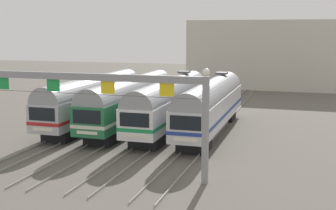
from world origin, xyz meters
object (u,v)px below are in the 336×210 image
Objects in this scene: commuter_train_green at (131,100)px; commuter_train_stainless at (93,98)px; commuter_train_white at (170,102)px; commuter_train_silver at (211,103)px; catenary_gantry at (80,95)px.

commuter_train_stainless is at bearing 180.00° from commuter_train_green.
commuter_train_white is at bearing 0.06° from commuter_train_green.
commuter_train_stainless is 1.00× the size of commuter_train_silver.
commuter_train_green is 13.84m from catenary_gantry.
commuter_train_stainless is 1.00× the size of commuter_train_green.
commuter_train_silver is (11.57, 0.00, 0.00)m from commuter_train_stainless.
commuter_train_silver is at bearing 0.02° from commuter_train_stainless.
catenary_gantry is at bearing -113.20° from commuter_train_silver.
commuter_train_white is at bearing 0.03° from commuter_train_stainless.
catenary_gantry reaches higher than commuter_train_white.
commuter_train_white is 3.86m from commuter_train_silver.
commuter_train_stainless is 3.86m from commuter_train_green.
commuter_train_white and commuter_train_silver have the same top height.
catenary_gantry is (5.78, -13.49, 2.40)m from commuter_train_stainless.
commuter_train_silver reaches higher than commuter_train_stainless.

